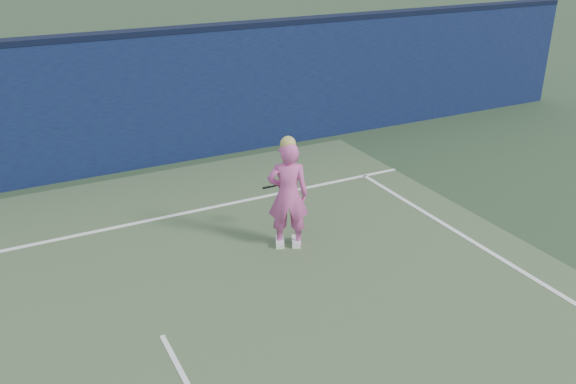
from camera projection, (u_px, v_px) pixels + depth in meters
backstop_wall at (69, 112)px, 11.02m from camera, size 24.00×0.40×2.50m
wall_cap at (58, 39)px, 10.49m from camera, size 24.00×0.42×0.10m
player at (288, 195)px, 8.72m from camera, size 0.70×0.60×1.70m
racket at (286, 184)px, 9.10m from camera, size 0.45×0.33×0.28m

